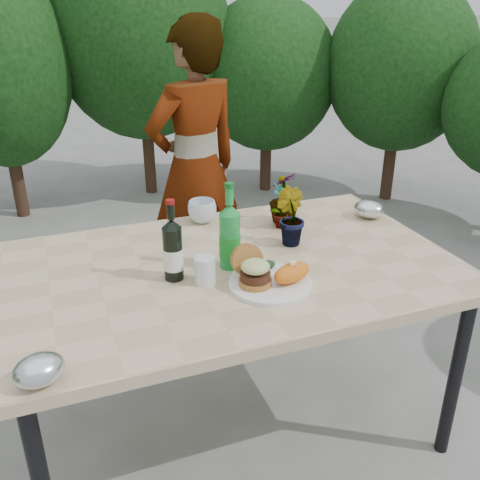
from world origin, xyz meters
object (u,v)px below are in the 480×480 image
object	(u,v)px
dinner_plate	(270,284)
wine_bottle	(173,250)
person	(195,169)
patio_table	(232,278)

from	to	relation	value
dinner_plate	wine_bottle	bearing A→B (deg)	150.21
person	dinner_plate	bearing A→B (deg)	67.39
patio_table	wine_bottle	xyz separation A→B (m)	(-0.22, -0.03, 0.16)
patio_table	dinner_plate	distance (m)	0.21
wine_bottle	dinner_plate	bearing A→B (deg)	-25.68
dinner_plate	wine_bottle	size ratio (longest dim) A/B	0.98
person	wine_bottle	bearing A→B (deg)	52.42
dinner_plate	wine_bottle	xyz separation A→B (m)	(-0.29, 0.16, 0.10)
patio_table	person	xyz separation A→B (m)	(0.17, 1.06, 0.09)
patio_table	wine_bottle	bearing A→B (deg)	-172.63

